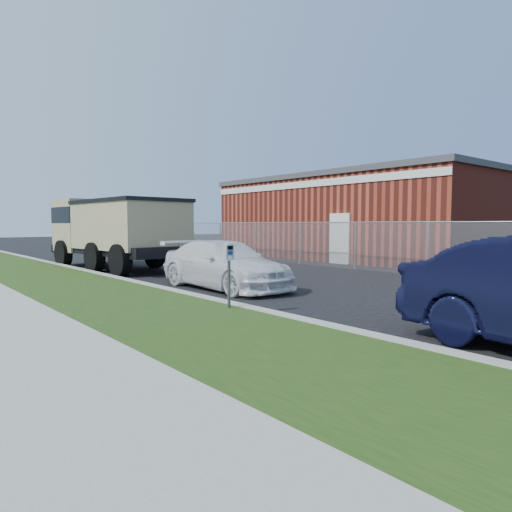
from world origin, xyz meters
TOP-DOWN VIEW (x-y plane):
  - ground at (0.00, 0.00)m, footprint 120.00×120.00m
  - streetside at (-5.57, 2.00)m, footprint 6.12×50.00m
  - chainlink_fence at (6.00, 7.00)m, footprint 0.06×30.06m
  - brick_building at (12.00, 8.00)m, footprint 9.20×14.20m
  - parking_meter at (-2.94, -0.06)m, footprint 0.19×0.14m
  - white_wagon at (-0.88, 2.96)m, footprint 1.84×4.44m
  - dump_truck at (-0.94, 10.29)m, footprint 3.26×7.20m

SIDE VIEW (x-z plane):
  - ground at x=0.00m, z-range 0.00..0.00m
  - streetside at x=-5.57m, z-range -0.01..0.14m
  - white_wagon at x=-0.88m, z-range 0.00..1.28m
  - parking_meter at x=-2.94m, z-range 0.40..1.67m
  - chainlink_fence at x=6.00m, z-range -13.74..16.26m
  - dump_truck at x=-0.94m, z-range 0.17..2.92m
  - brick_building at x=12.00m, z-range 0.04..4.21m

